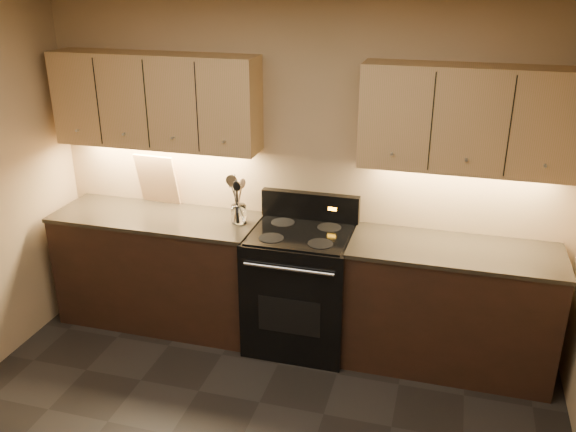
# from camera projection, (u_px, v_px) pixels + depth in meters

# --- Properties ---
(ceiling) EXTENTS (4.00, 4.00, 0.00)m
(ceiling) POSITION_uv_depth(u_px,v_px,m) (176.00, 2.00, 2.34)
(ceiling) COLOR silver
(ceiling) RESTS_ON wall_back
(wall_back) EXTENTS (4.00, 0.04, 2.60)m
(wall_back) POSITION_uv_depth(u_px,v_px,m) (302.00, 170.00, 4.62)
(wall_back) COLOR tan
(wall_back) RESTS_ON ground
(counter_left) EXTENTS (1.62, 0.62, 0.93)m
(counter_left) POSITION_uv_depth(u_px,v_px,m) (160.00, 268.00, 4.94)
(counter_left) COLOR black
(counter_left) RESTS_ON ground
(counter_right) EXTENTS (1.46, 0.62, 0.93)m
(counter_right) POSITION_uv_depth(u_px,v_px,m) (449.00, 307.00, 4.37)
(counter_right) COLOR black
(counter_right) RESTS_ON ground
(stove) EXTENTS (0.76, 0.68, 1.14)m
(stove) POSITION_uv_depth(u_px,v_px,m) (301.00, 287.00, 4.62)
(stove) COLOR black
(stove) RESTS_ON ground
(upper_cab_left) EXTENTS (1.60, 0.30, 0.70)m
(upper_cab_left) POSITION_uv_depth(u_px,v_px,m) (156.00, 101.00, 4.57)
(upper_cab_left) COLOR tan
(upper_cab_left) RESTS_ON wall_back
(upper_cab_right) EXTENTS (1.44, 0.30, 0.70)m
(upper_cab_right) POSITION_uv_depth(u_px,v_px,m) (470.00, 119.00, 4.00)
(upper_cab_right) COLOR tan
(upper_cab_right) RESTS_ON wall_back
(outlet_plate) EXTENTS (0.08, 0.01, 0.12)m
(outlet_plate) POSITION_uv_depth(u_px,v_px,m) (148.00, 178.00, 5.00)
(outlet_plate) COLOR #B2B5BA
(outlet_plate) RESTS_ON wall_back
(utensil_crock) EXTENTS (0.13, 0.13, 0.14)m
(utensil_crock) POSITION_uv_depth(u_px,v_px,m) (239.00, 215.00, 4.60)
(utensil_crock) COLOR white
(utensil_crock) RESTS_ON counter_left
(cutting_board) EXTENTS (0.35, 0.14, 0.43)m
(cutting_board) POSITION_uv_depth(u_px,v_px,m) (157.00, 179.00, 4.92)
(cutting_board) COLOR tan
(cutting_board) RESTS_ON counter_left
(wooden_spoon) EXTENTS (0.12, 0.11, 0.34)m
(wooden_spoon) POSITION_uv_depth(u_px,v_px,m) (235.00, 200.00, 4.56)
(wooden_spoon) COLOR tan
(wooden_spoon) RESTS_ON utensil_crock
(black_spoon) EXTENTS (0.08, 0.12, 0.34)m
(black_spoon) POSITION_uv_depth(u_px,v_px,m) (238.00, 200.00, 4.57)
(black_spoon) COLOR black
(black_spoon) RESTS_ON utensil_crock
(black_turner) EXTENTS (0.16, 0.16, 0.38)m
(black_turner) POSITION_uv_depth(u_px,v_px,m) (238.00, 199.00, 4.54)
(black_turner) COLOR black
(black_turner) RESTS_ON utensil_crock
(steel_spatula) EXTENTS (0.21, 0.13, 0.35)m
(steel_spatula) POSITION_uv_depth(u_px,v_px,m) (242.00, 200.00, 4.56)
(steel_spatula) COLOR silver
(steel_spatula) RESTS_ON utensil_crock
(steel_skimmer) EXTENTS (0.18, 0.10, 0.37)m
(steel_skimmer) POSITION_uv_depth(u_px,v_px,m) (243.00, 200.00, 4.52)
(steel_skimmer) COLOR silver
(steel_skimmer) RESTS_ON utensil_crock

